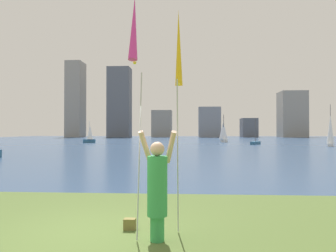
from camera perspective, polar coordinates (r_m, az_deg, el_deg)
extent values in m
cube|color=navy|center=(68.37, 1.90, -2.62)|extent=(120.00, 115.92, 0.12)
cube|color=#232D14|center=(10.74, -7.53, -11.79)|extent=(120.00, 0.70, 0.02)
cylinder|color=green|center=(6.19, -1.90, -17.58)|extent=(0.26, 0.26, 0.46)
cylinder|color=green|center=(6.02, -1.90, -10.50)|extent=(0.37, 0.37, 1.09)
sphere|color=#D1A889|center=(5.94, -1.90, -4.05)|extent=(0.26, 0.26, 0.26)
cylinder|color=#D1A889|center=(6.12, -3.97, -3.71)|extent=(0.27, 0.42, 0.63)
cylinder|color=#D1A889|center=(6.07, 0.47, -3.74)|extent=(0.27, 0.42, 0.63)
cylinder|color=#B2B2B7|center=(6.23, -5.05, -4.63)|extent=(0.02, 0.58, 3.16)
cone|color=#D83399|center=(5.84, -6.04, 16.86)|extent=(0.16, 0.36, 1.18)
sphere|color=yellow|center=(5.79, -5.88, 11.03)|extent=(0.06, 0.06, 0.06)
cylinder|color=#B2B2B7|center=(6.17, 1.71, -5.71)|extent=(0.02, 0.59, 2.93)
cone|color=yellow|center=(7.08, 1.90, 13.46)|extent=(0.16, 0.45, 1.57)
sphere|color=yellow|center=(6.78, 1.87, 7.35)|extent=(0.06, 0.06, 0.06)
cube|color=olive|center=(6.92, -6.75, -16.77)|extent=(0.24, 0.17, 0.23)
cube|color=#2D6084|center=(56.96, -13.71, -2.58)|extent=(2.17, 1.25, 0.60)
cylinder|color=silver|center=(56.93, -13.70, -0.64)|extent=(0.06, 0.06, 3.25)
cone|color=white|center=(56.93, -13.54, -1.07)|extent=(1.31, 1.31, 2.40)
cube|color=silver|center=(47.65, 26.70, -2.97)|extent=(1.32, 1.83, 0.41)
cylinder|color=#47474C|center=(47.63, 26.68, 0.34)|extent=(0.06, 0.06, 5.10)
cone|color=white|center=(47.49, 26.67, -0.47)|extent=(1.17, 1.17, 3.74)
cube|color=silver|center=(58.95, 9.77, -2.52)|extent=(1.08, 2.99, 0.64)
cylinder|color=#47474C|center=(58.93, 9.77, -0.10)|extent=(0.09, 0.09, 4.33)
cone|color=white|center=(59.13, 9.71, -0.70)|extent=(1.69, 1.69, 3.11)
cube|color=#2D6084|center=(50.50, 15.14, -2.88)|extent=(2.04, 2.91, 0.45)
cylinder|color=#47474C|center=(50.46, 15.13, -0.64)|extent=(0.09, 0.09, 3.51)
cube|color=gray|center=(113.11, -15.96, 4.50)|extent=(5.10, 6.92, 25.12)
cube|color=#565B66|center=(107.15, -8.54, 4.12)|extent=(7.21, 5.99, 22.70)
cube|color=gray|center=(107.75, -1.08, 0.39)|extent=(6.56, 5.69, 8.84)
cube|color=gray|center=(104.62, 7.31, 0.67)|extent=(6.99, 4.36, 9.69)
cube|color=#565B66|center=(109.22, 14.03, -0.30)|extent=(4.89, 6.86, 6.15)
cube|color=gray|center=(112.78, 21.00, 1.91)|extent=(8.00, 7.80, 14.81)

